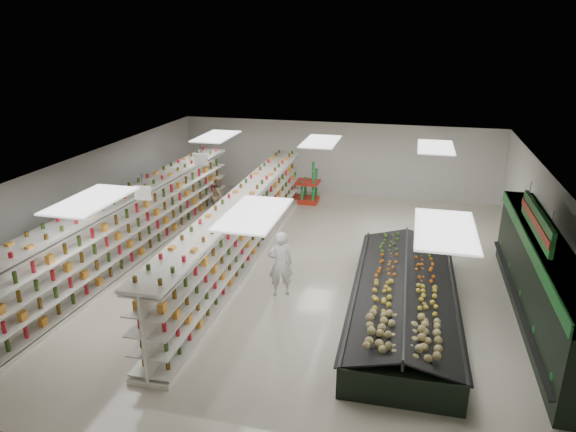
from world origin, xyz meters
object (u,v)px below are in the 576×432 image
(shopper_main, at_px, (281,264))
(shopper_background, at_px, (219,196))
(gondola_left, at_px, (131,229))
(soda_endcap, at_px, (304,184))
(produce_island, at_px, (404,298))
(gondola_center, at_px, (242,232))

(shopper_main, distance_m, shopper_background, 7.09)
(gondola_left, bearing_deg, soda_endcap, 62.61)
(shopper_main, relative_size, shopper_background, 1.19)
(shopper_main, bearing_deg, gondola_left, -36.61)
(soda_endcap, bearing_deg, shopper_main, -82.20)
(produce_island, bearing_deg, soda_endcap, 117.70)
(gondola_center, bearing_deg, shopper_main, -46.92)
(gondola_left, height_order, produce_island, gondola_left)
(gondola_center, distance_m, shopper_background, 4.66)
(gondola_left, xyz_separation_m, gondola_center, (3.44, 0.65, -0.03))
(gondola_center, bearing_deg, shopper_background, 119.23)
(gondola_center, bearing_deg, produce_island, -23.18)
(produce_island, xyz_separation_m, shopper_background, (-7.36, 6.13, 0.29))
(gondola_center, distance_m, soda_endcap, 6.42)
(gondola_left, distance_m, shopper_background, 4.83)
(shopper_main, xyz_separation_m, shopper_background, (-4.03, 5.83, -0.15))
(shopper_main, bearing_deg, soda_endcap, -106.34)
(soda_endcap, relative_size, shopper_background, 1.07)
(gondola_left, xyz_separation_m, shopper_background, (1.12, 4.69, -0.25))
(gondola_left, distance_m, soda_endcap, 8.12)
(gondola_left, distance_m, gondola_center, 3.50)
(produce_island, relative_size, soda_endcap, 4.34)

